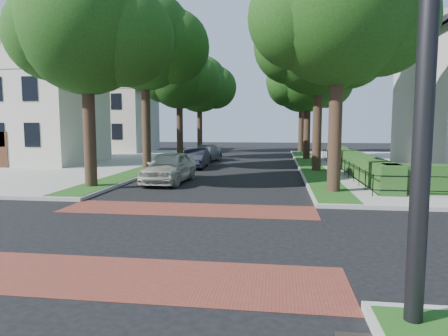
% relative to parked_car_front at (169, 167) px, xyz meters
% --- Properties ---
extents(ground, '(120.00, 120.00, 0.00)m').
position_rel_parked_car_front_xyz_m(ground, '(2.46, -9.54, -0.82)').
color(ground, black).
rests_on(ground, ground).
extents(crosswalk_far, '(9.00, 2.20, 0.01)m').
position_rel_parked_car_front_xyz_m(crosswalk_far, '(2.46, -6.34, -0.82)').
color(crosswalk_far, maroon).
rests_on(crosswalk_far, ground).
extents(crosswalk_near, '(9.00, 2.20, 0.01)m').
position_rel_parked_car_front_xyz_m(crosswalk_near, '(2.46, -12.74, -0.82)').
color(crosswalk_near, maroon).
rests_on(crosswalk_near, ground).
extents(grass_strip_ne, '(1.60, 29.80, 0.02)m').
position_rel_parked_car_front_xyz_m(grass_strip_ne, '(7.86, 9.56, -0.66)').
color(grass_strip_ne, '#214714').
rests_on(grass_strip_ne, sidewalk_ne).
extents(grass_strip_nw, '(1.60, 29.80, 0.02)m').
position_rel_parked_car_front_xyz_m(grass_strip_nw, '(-2.94, 9.56, -0.66)').
color(grass_strip_nw, '#214714').
rests_on(grass_strip_nw, sidewalk_nw).
extents(tree_right_near, '(7.75, 6.67, 10.66)m').
position_rel_parked_car_front_xyz_m(tree_right_near, '(8.06, -2.31, 6.80)').
color(tree_right_near, black).
rests_on(tree_right_near, sidewalk_ne).
extents(tree_right_mid, '(8.25, 7.09, 11.22)m').
position_rel_parked_car_front_xyz_m(tree_right_mid, '(8.07, 5.70, 7.16)').
color(tree_right_mid, black).
rests_on(tree_right_mid, sidewalk_ne).
extents(tree_right_far, '(7.25, 6.23, 9.74)m').
position_rel_parked_car_front_xyz_m(tree_right_far, '(8.06, 14.68, 6.08)').
color(tree_right_far, black).
rests_on(tree_right_far, sidewalk_ne).
extents(tree_right_back, '(7.50, 6.45, 10.20)m').
position_rel_parked_car_front_xyz_m(tree_right_back, '(8.06, 23.68, 6.44)').
color(tree_right_back, black).
rests_on(tree_right_back, sidewalk_ne).
extents(tree_left_near, '(7.50, 6.45, 10.20)m').
position_rel_parked_car_front_xyz_m(tree_left_near, '(-2.94, -2.32, 6.44)').
color(tree_left_near, black).
rests_on(tree_left_near, sidewalk_nw).
extents(tree_left_mid, '(8.00, 6.88, 11.48)m').
position_rel_parked_car_front_xyz_m(tree_left_mid, '(-2.93, 5.70, 7.52)').
color(tree_left_mid, black).
rests_on(tree_left_mid, sidewalk_nw).
extents(tree_left_far, '(7.00, 6.02, 9.86)m').
position_rel_parked_car_front_xyz_m(tree_left_far, '(-2.95, 14.67, 6.30)').
color(tree_left_far, black).
rests_on(tree_left_far, sidewalk_nw).
extents(tree_left_back, '(7.75, 6.66, 10.44)m').
position_rel_parked_car_front_xyz_m(tree_left_back, '(-2.94, 23.69, 6.59)').
color(tree_left_back, black).
rests_on(tree_left_back, sidewalk_nw).
extents(hedge_main_road, '(1.00, 18.00, 1.20)m').
position_rel_parked_car_front_xyz_m(hedge_main_road, '(10.16, 5.46, -0.07)').
color(hedge_main_road, '#173B14').
rests_on(hedge_main_road, sidewalk_ne).
extents(fence_main_road, '(0.06, 18.00, 0.90)m').
position_rel_parked_car_front_xyz_m(fence_main_road, '(9.36, 5.46, -0.22)').
color(fence_main_road, black).
rests_on(fence_main_road, sidewalk_ne).
extents(house_left_near, '(10.00, 9.00, 10.14)m').
position_rel_parked_car_front_xyz_m(house_left_near, '(-13.03, 8.45, 4.22)').
color(house_left_near, beige).
rests_on(house_left_near, sidewalk_nw).
extents(house_left_far, '(10.00, 9.00, 10.14)m').
position_rel_parked_car_front_xyz_m(house_left_far, '(-13.03, 22.45, 4.22)').
color(house_left_far, beige).
rests_on(house_left_far, sidewalk_nw).
extents(parked_car_front, '(2.16, 4.92, 1.65)m').
position_rel_parked_car_front_xyz_m(parked_car_front, '(0.00, 0.00, 0.00)').
color(parked_car_front, '#B2B1A0').
rests_on(parked_car_front, ground).
extents(parked_car_middle, '(1.70, 4.30, 1.39)m').
position_rel_parked_car_front_xyz_m(parked_car_middle, '(-0.16, 7.39, -0.13)').
color(parked_car_middle, black).
rests_on(parked_car_middle, ground).
extents(parked_car_rear, '(2.63, 4.97, 1.37)m').
position_rel_parked_car_front_xyz_m(parked_car_rear, '(-0.42, 12.39, -0.14)').
color(parked_car_rear, slate).
rests_on(parked_car_rear, ground).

